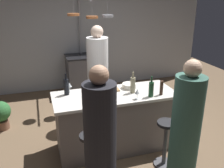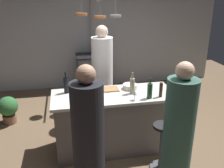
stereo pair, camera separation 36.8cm
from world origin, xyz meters
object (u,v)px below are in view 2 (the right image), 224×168
stove_range (94,73)px  wine_bottle_dark (66,85)px  wine_bottle_green (150,91)px  wine_glass_by_chef (70,84)px  guest_right (178,136)px  guest_left (88,143)px  bar_stool_right (162,145)px  bar_stool_left (83,154)px  potted_plant (8,108)px  chef (102,79)px  pepper_mill (161,90)px  mixing_bowl_ceramic (130,86)px  wine_glass_near_left_guest (135,93)px  wine_bottle_white (132,86)px  mixing_bowl_steel (91,92)px  cutting_board (108,89)px

stove_range → wine_bottle_dark: size_ratio=2.79×
wine_bottle_green → wine_glass_by_chef: 1.19m
stove_range → guest_right: guest_right is taller
guest_left → bar_stool_right: bearing=19.0°
bar_stool_left → potted_plant: size_ratio=1.31×
chef → guest_right: chef is taller
pepper_mill → mixing_bowl_ceramic: bearing=132.2°
guest_right → wine_glass_near_left_guest: (-0.30, 0.75, 0.25)m
wine_bottle_dark → wine_bottle_green: bearing=-20.7°
wine_bottle_white → wine_glass_near_left_guest: size_ratio=2.17×
guest_left → wine_glass_near_left_guest: bearing=44.5°
wine_bottle_green → mixing_bowl_steel: bearing=159.7°
potted_plant → wine_bottle_white: (2.01, -1.15, 0.73)m
bar_stool_left → potted_plant: 2.13m
wine_bottle_green → wine_glass_near_left_guest: wine_bottle_green is taller
chef → guest_left: 1.94m
guest_right → wine_bottle_green: bearing=95.6°
wine_glass_by_chef → wine_bottle_white: bearing=-19.0°
bar_stool_left → cutting_board: cutting_board is taller
guest_left → wine_bottle_dark: (-0.19, 1.15, 0.26)m
bar_stool_right → wine_bottle_dark: (-1.20, 0.81, 0.65)m
pepper_mill → mixing_bowl_steel: pepper_mill is taller
pepper_mill → wine_bottle_green: wine_bottle_green is taller
guest_left → wine_bottle_dark: 1.20m
wine_bottle_dark → mixing_bowl_ceramic: 0.96m
guest_right → mixing_bowl_ceramic: 1.21m
stove_range → guest_left: 3.46m
guest_right → pepper_mill: 0.84m
wine_glass_near_left_guest → pepper_mill: bearing=5.8°
wine_glass_near_left_guest → mixing_bowl_ceramic: 0.43m
potted_plant → wine_glass_near_left_guest: size_ratio=3.56×
wine_glass_by_chef → potted_plant: bearing=143.2°
guest_right → guest_left: size_ratio=0.99×
stove_range → wine_bottle_green: size_ratio=2.99×
bar_stool_right → wine_bottle_white: (-0.26, 0.59, 0.65)m
stove_range → wine_glass_near_left_guest: wine_glass_near_left_guest is taller
bar_stool_right → wine_bottle_green: size_ratio=2.29×
pepper_mill → chef: bearing=119.6°
guest_left → cutting_board: guest_left is taller
bar_stool_right → guest_left: guest_left is taller
wine_bottle_green → chef: bearing=112.4°
chef → guest_left: chef is taller
stove_range → bar_stool_right: (0.52, -3.07, -0.07)m
stove_range → guest_right: size_ratio=0.55×
wine_bottle_dark → pepper_mill: bearing=-17.5°
bar_stool_left → bar_stool_right: bearing=0.0°
wine_bottle_dark → stove_range: bearing=73.4°
mixing_bowl_ceramic → guest_left: bearing=-124.3°
wine_bottle_dark → wine_glass_by_chef: (0.06, 0.09, -0.02)m
cutting_board → wine_glass_near_left_guest: bearing=-56.5°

